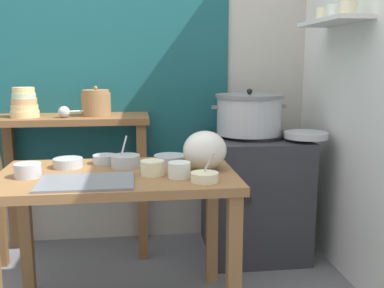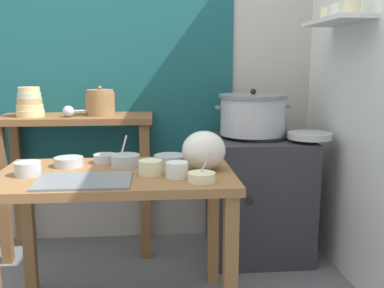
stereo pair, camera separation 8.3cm
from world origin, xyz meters
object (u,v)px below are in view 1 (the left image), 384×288
(ladle, at_px, (66,112))
(back_shelf_table, at_px, (73,151))
(prep_bowl_7, at_px, (126,161))
(serving_tray, at_px, (86,182))
(prep_bowl_6, at_px, (105,159))
(steamer_pot, at_px, (249,114))
(prep_bowl_5, at_px, (205,176))
(wide_pan, at_px, (306,135))
(prep_bowl_4, at_px, (179,169))
(prep_table, at_px, (118,195))
(clay_pot, at_px, (96,103))
(plastic_bag, at_px, (205,150))
(bowl_stack_enamel, at_px, (24,104))
(prep_bowl_2, at_px, (152,167))
(prep_bowl_0, at_px, (68,162))
(prep_bowl_1, at_px, (170,159))
(stove_block, at_px, (254,195))
(prep_bowl_3, at_px, (28,170))

(ladle, bearing_deg, back_shelf_table, 77.67)
(ladle, relative_size, prep_bowl_7, 1.89)
(serving_tray, height_order, prep_bowl_6, prep_bowl_6)
(steamer_pot, height_order, prep_bowl_5, steamer_pot)
(wide_pan, bearing_deg, steamer_pot, 148.49)
(steamer_pot, xyz_separation_m, prep_bowl_7, (-0.76, -0.57, -0.15))
(ladle, distance_m, prep_bowl_4, 1.04)
(prep_table, height_order, prep_bowl_6, prep_bowl_6)
(back_shelf_table, bearing_deg, serving_tray, -78.94)
(clay_pot, bearing_deg, prep_bowl_5, -61.77)
(plastic_bag, bearing_deg, serving_tray, -161.48)
(wide_pan, bearing_deg, bowl_stack_enamel, 171.11)
(prep_bowl_2, bearing_deg, back_shelf_table, 118.98)
(prep_bowl_0, relative_size, prep_bowl_1, 0.86)
(bowl_stack_enamel, height_order, prep_bowl_4, bowl_stack_enamel)
(stove_block, xyz_separation_m, bowl_stack_enamel, (-1.42, 0.10, 0.60))
(serving_tray, height_order, prep_bowl_4, prep_bowl_4)
(prep_bowl_2, relative_size, prep_bowl_7, 0.72)
(stove_block, distance_m, wide_pan, 0.52)
(bowl_stack_enamel, xyz_separation_m, prep_bowl_7, (0.62, -0.65, -0.23))
(stove_block, bearing_deg, bowl_stack_enamel, 176.12)
(prep_table, height_order, plastic_bag, plastic_bag)
(ladle, xyz_separation_m, prep_bowl_1, (0.59, -0.54, -0.19))
(clay_pot, relative_size, bowl_stack_enamel, 1.02)
(prep_bowl_3, xyz_separation_m, prep_bowl_7, (0.43, 0.14, -0.00))
(back_shelf_table, relative_size, serving_tray, 2.40)
(prep_bowl_0, height_order, prep_bowl_6, same)
(steamer_pot, distance_m, prep_bowl_2, 0.99)
(prep_table, distance_m, wide_pan, 1.22)
(clay_pot, height_order, wide_pan, clay_pot)
(prep_table, distance_m, prep_bowl_2, 0.23)
(steamer_pot, distance_m, prep_bowl_6, 1.00)
(ladle, height_order, prep_bowl_7, ladle)
(prep_table, height_order, bowl_stack_enamel, bowl_stack_enamel)
(steamer_pot, height_order, serving_tray, steamer_pot)
(prep_table, bearing_deg, prep_bowl_2, -22.42)
(back_shelf_table, height_order, prep_bowl_5, back_shelf_table)
(steamer_pot, height_order, prep_bowl_3, steamer_pot)
(stove_block, bearing_deg, prep_bowl_0, -154.50)
(prep_bowl_2, bearing_deg, steamer_pot, 49.22)
(prep_bowl_4, bearing_deg, prep_bowl_0, 153.14)
(serving_tray, height_order, prep_bowl_0, prep_bowl_0)
(prep_bowl_0, bearing_deg, stove_block, 25.50)
(prep_bowl_3, bearing_deg, prep_bowl_7, 17.73)
(prep_bowl_6, bearing_deg, prep_bowl_7, -42.78)
(bowl_stack_enamel, height_order, serving_tray, bowl_stack_enamel)
(steamer_pot, xyz_separation_m, prep_bowl_3, (-1.19, -0.71, -0.15))
(clay_pot, xyz_separation_m, serving_tray, (0.03, -0.95, -0.25))
(prep_bowl_2, distance_m, prep_bowl_3, 0.56)
(ladle, height_order, prep_bowl_4, ladle)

